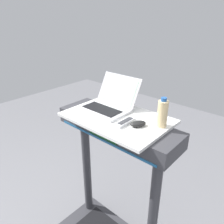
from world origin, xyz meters
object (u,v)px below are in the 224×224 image
(laptop, at_px, (109,103))
(computer_mouse, at_px, (138,124))
(tv_remote, at_px, (125,122))
(water_bottle, at_px, (162,113))

(laptop, relative_size, computer_mouse, 3.40)
(tv_remote, bearing_deg, laptop, 156.13)
(computer_mouse, bearing_deg, water_bottle, 74.79)
(laptop, bearing_deg, computer_mouse, -11.24)
(laptop, relative_size, water_bottle, 1.82)
(computer_mouse, height_order, water_bottle, water_bottle)
(computer_mouse, xyz_separation_m, water_bottle, (0.11, 0.10, 0.07))
(laptop, distance_m, tv_remote, 0.26)
(water_bottle, bearing_deg, computer_mouse, -138.03)
(laptop, xyz_separation_m, tv_remote, (0.24, -0.11, -0.03))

